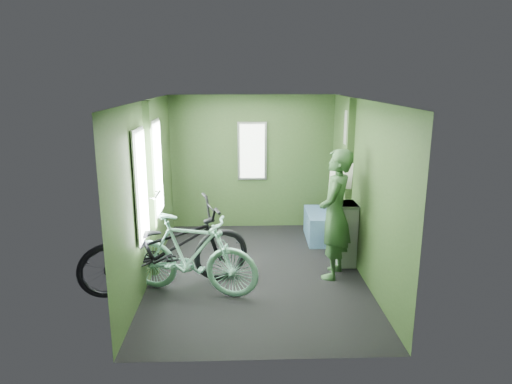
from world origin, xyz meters
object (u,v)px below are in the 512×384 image
Objects in this scene: passenger at (335,214)px; waste_box at (345,234)px; bench_seat at (324,222)px; bicycle_black at (168,289)px; bicycle_mint at (192,293)px.

waste_box is (0.24, 0.39, -0.41)m from passenger.
bench_seat is at bearing 96.34° from waste_box.
bench_seat is (-0.11, 1.02, -0.16)m from waste_box.
passenger is at bearing -93.14° from bench_seat.
passenger is at bearing -100.60° from bicycle_black.
bicycle_black is at bearing 83.74° from bicycle_mint.
bicycle_mint is 0.99× the size of passenger.
waste_box is at bearing -51.28° from bicycle_mint.
bicycle_black is at bearing -162.92° from waste_box.
bicycle_black is 2.19× the size of bench_seat.
bench_seat is at bearing -29.91° from bicycle_mint.
bicycle_mint is at bearing -132.05° from bicycle_black.
passenger is 1.78× the size of bench_seat.
bench_seat is (1.96, 1.88, 0.28)m from bicycle_mint.
passenger is (1.83, 0.46, 0.86)m from bicycle_mint.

